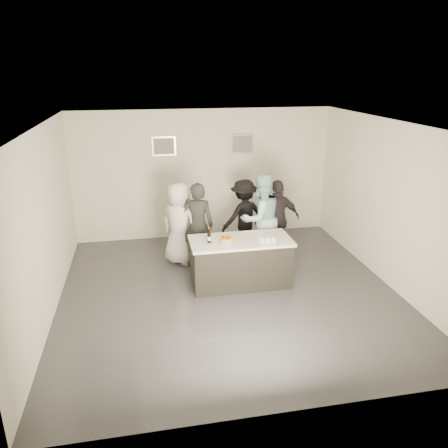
{
  "coord_description": "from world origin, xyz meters",
  "views": [
    {
      "loc": [
        -1.43,
        -6.91,
        3.86
      ],
      "look_at": [
        0.0,
        0.5,
        1.15
      ],
      "focal_mm": 35.0,
      "sensor_mm": 36.0,
      "label": 1
    }
  ],
  "objects_px": {
    "cake": "(226,240)",
    "person_guest_right": "(277,220)",
    "person_guest_left": "(179,224)",
    "bar_counter": "(240,262)",
    "person_main_blue": "(261,219)",
    "beer_bottle_b": "(209,236)",
    "person_main_black": "(198,225)",
    "person_guest_back": "(244,216)",
    "beer_bottle_a": "(209,235)"
  },
  "relations": [
    {
      "from": "person_main_blue",
      "to": "person_guest_left",
      "type": "xyz_separation_m",
      "value": [
        -1.65,
        0.25,
        -0.09
      ]
    },
    {
      "from": "beer_bottle_b",
      "to": "person_main_blue",
      "type": "relative_size",
      "value": 0.14
    },
    {
      "from": "person_guest_right",
      "to": "person_guest_back",
      "type": "distance_m",
      "value": 0.77
    },
    {
      "from": "person_guest_left",
      "to": "beer_bottle_b",
      "type": "bearing_deg",
      "value": 148.7
    },
    {
      "from": "person_main_black",
      "to": "person_guest_right",
      "type": "relative_size",
      "value": 1.03
    },
    {
      "from": "person_guest_left",
      "to": "person_guest_right",
      "type": "height_order",
      "value": "person_guest_left"
    },
    {
      "from": "bar_counter",
      "to": "person_guest_right",
      "type": "relative_size",
      "value": 1.09
    },
    {
      "from": "cake",
      "to": "person_main_blue",
      "type": "height_order",
      "value": "person_main_blue"
    },
    {
      "from": "beer_bottle_a",
      "to": "person_guest_right",
      "type": "height_order",
      "value": "person_guest_right"
    },
    {
      "from": "person_main_blue",
      "to": "person_guest_back",
      "type": "height_order",
      "value": "person_main_blue"
    },
    {
      "from": "beer_bottle_b",
      "to": "bar_counter",
      "type": "bearing_deg",
      "value": 4.29
    },
    {
      "from": "cake",
      "to": "person_guest_back",
      "type": "distance_m",
      "value": 1.78
    },
    {
      "from": "cake",
      "to": "person_main_blue",
      "type": "relative_size",
      "value": 0.12
    },
    {
      "from": "bar_counter",
      "to": "beer_bottle_a",
      "type": "distance_m",
      "value": 0.82
    },
    {
      "from": "person_main_blue",
      "to": "person_guest_left",
      "type": "bearing_deg",
      "value": -26.53
    },
    {
      "from": "person_main_black",
      "to": "person_guest_left",
      "type": "height_order",
      "value": "person_main_black"
    },
    {
      "from": "beer_bottle_a",
      "to": "person_main_blue",
      "type": "bearing_deg",
      "value": 37.19
    },
    {
      "from": "beer_bottle_a",
      "to": "person_main_blue",
      "type": "distance_m",
      "value": 1.54
    },
    {
      "from": "beer_bottle_a",
      "to": "person_guest_right",
      "type": "distance_m",
      "value": 1.95
    },
    {
      "from": "bar_counter",
      "to": "person_guest_right",
      "type": "xyz_separation_m",
      "value": [
        1.04,
        1.08,
        0.4
      ]
    },
    {
      "from": "person_guest_left",
      "to": "person_guest_right",
      "type": "relative_size",
      "value": 1.0
    },
    {
      "from": "bar_counter",
      "to": "person_main_black",
      "type": "distance_m",
      "value": 1.26
    },
    {
      "from": "person_main_blue",
      "to": "person_guest_right",
      "type": "distance_m",
      "value": 0.43
    },
    {
      "from": "person_main_blue",
      "to": "cake",
      "type": "bearing_deg",
      "value": 30.28
    },
    {
      "from": "bar_counter",
      "to": "person_main_blue",
      "type": "distance_m",
      "value": 1.24
    },
    {
      "from": "person_guest_left",
      "to": "person_guest_right",
      "type": "distance_m",
      "value": 2.05
    },
    {
      "from": "beer_bottle_b",
      "to": "person_main_black",
      "type": "bearing_deg",
      "value": 93.9
    },
    {
      "from": "person_guest_back",
      "to": "beer_bottle_b",
      "type": "bearing_deg",
      "value": 37.25
    },
    {
      "from": "beer_bottle_b",
      "to": "person_guest_back",
      "type": "height_order",
      "value": "person_guest_back"
    },
    {
      "from": "bar_counter",
      "to": "person_main_blue",
      "type": "height_order",
      "value": "person_main_blue"
    },
    {
      "from": "bar_counter",
      "to": "person_guest_right",
      "type": "bearing_deg",
      "value": 46.1
    },
    {
      "from": "bar_counter",
      "to": "person_guest_left",
      "type": "xyz_separation_m",
      "value": [
        -1.01,
        1.2,
        0.4
      ]
    },
    {
      "from": "beer_bottle_a",
      "to": "beer_bottle_b",
      "type": "distance_m",
      "value": 0.06
    },
    {
      "from": "person_main_blue",
      "to": "person_guest_back",
      "type": "relative_size",
      "value": 1.16
    },
    {
      "from": "beer_bottle_b",
      "to": "person_main_black",
      "type": "relative_size",
      "value": 0.15
    },
    {
      "from": "bar_counter",
      "to": "person_guest_right",
      "type": "distance_m",
      "value": 1.55
    },
    {
      "from": "beer_bottle_a",
      "to": "person_guest_left",
      "type": "bearing_deg",
      "value": 109.68
    },
    {
      "from": "person_main_blue",
      "to": "bar_counter",
      "type": "bearing_deg",
      "value": 38.25
    },
    {
      "from": "bar_counter",
      "to": "beer_bottle_a",
      "type": "bearing_deg",
      "value": 178.09
    },
    {
      "from": "person_main_black",
      "to": "person_main_blue",
      "type": "height_order",
      "value": "person_main_blue"
    },
    {
      "from": "cake",
      "to": "beer_bottle_a",
      "type": "distance_m",
      "value": 0.33
    },
    {
      "from": "cake",
      "to": "beer_bottle_b",
      "type": "relative_size",
      "value": 0.9
    },
    {
      "from": "cake",
      "to": "person_main_blue",
      "type": "distance_m",
      "value": 1.39
    },
    {
      "from": "person_guest_back",
      "to": "person_main_blue",
      "type": "bearing_deg",
      "value": 89.7
    },
    {
      "from": "person_main_black",
      "to": "person_guest_left",
      "type": "xyz_separation_m",
      "value": [
        -0.35,
        0.22,
        -0.03
      ]
    },
    {
      "from": "beer_bottle_b",
      "to": "person_main_black",
      "type": "distance_m",
      "value": 1.04
    },
    {
      "from": "person_main_blue",
      "to": "person_guest_back",
      "type": "bearing_deg",
      "value": -88.07
    },
    {
      "from": "cake",
      "to": "person_guest_right",
      "type": "height_order",
      "value": "person_guest_right"
    },
    {
      "from": "cake",
      "to": "person_guest_right",
      "type": "distance_m",
      "value": 1.77
    },
    {
      "from": "person_guest_right",
      "to": "person_main_blue",
      "type": "bearing_deg",
      "value": 12.64
    }
  ]
}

